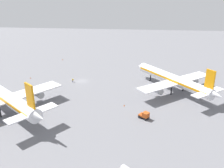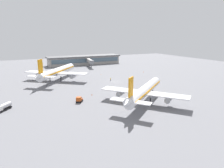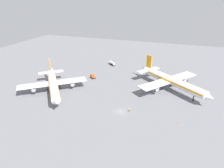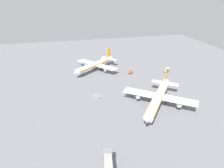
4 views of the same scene
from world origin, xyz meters
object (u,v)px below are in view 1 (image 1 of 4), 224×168
airplane_taxiing (6,96)px  safety_cone_far_side (63,59)px  ground_crew_worker (73,80)px  safety_cone_mid_apron (124,105)px  airplane_at_gate (173,79)px  baggage_tug (145,115)px  safety_cone_near_gate (31,78)px

airplane_taxiing → safety_cone_far_side: bearing=-52.3°
ground_crew_worker → safety_cone_mid_apron: (21.04, 23.90, -0.55)m
airplane_at_gate → airplane_taxiing: airplane_taxiing is taller
baggage_tug → safety_cone_far_side: 77.88m
airplane_at_gate → ground_crew_worker: (-5.46, -42.62, -4.04)m
ground_crew_worker → safety_cone_near_gate: (-2.55, -20.56, -0.55)m
airplane_taxiing → safety_cone_near_gate: 31.75m
airplane_at_gate → baggage_tug: size_ratio=9.85×
safety_cone_mid_apron → safety_cone_far_side: same height
airplane_at_gate → ground_crew_worker: 43.15m
airplane_taxiing → safety_cone_far_side: size_ratio=67.38×
airplane_taxiing → ground_crew_worker: airplane_taxiing is taller
ground_crew_worker → safety_cone_near_gate: 20.72m
ground_crew_worker → safety_cone_far_side: ground_crew_worker is taller
safety_cone_near_gate → safety_cone_far_side: same height
ground_crew_worker → safety_cone_mid_apron: size_ratio=2.78×
airplane_taxiing → safety_cone_far_side: (-62.38, 0.70, -5.04)m
baggage_tug → ground_crew_worker: size_ratio=2.25×
ground_crew_worker → safety_cone_near_gate: ground_crew_worker is taller
safety_cone_far_side → ground_crew_worker: bearing=23.4°
airplane_at_gate → safety_cone_near_gate: bearing=44.3°
airplane_at_gate → airplane_taxiing: (22.91, -58.02, 0.45)m
ground_crew_worker → airplane_at_gate: bearing=58.2°
safety_cone_near_gate → safety_cone_far_side: (-31.46, 5.86, 0.00)m
safety_cone_near_gate → safety_cone_mid_apron: (23.59, 44.45, 0.00)m
safety_cone_near_gate → airplane_taxiing: bearing=9.5°
airplane_taxiing → ground_crew_worker: size_ratio=24.21×
airplane_taxiing → safety_cone_mid_apron: bearing=-131.1°
safety_cone_far_side → airplane_taxiing: bearing=-0.6°
airplane_at_gate → airplane_taxiing: size_ratio=0.91×
airplane_taxiing → baggage_tug: 46.43m
airplane_taxiing → ground_crew_worker: (-28.37, 15.40, -4.49)m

